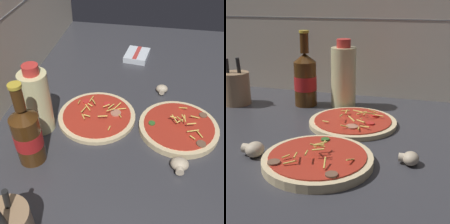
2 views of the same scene
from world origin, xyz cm
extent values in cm
cube|color=#38383D|center=(0.00, 0.00, 1.25)|extent=(160.00, 90.00, 2.50)
cube|color=beige|center=(0.00, 45.50, 30.00)|extent=(160.00, 1.00, 60.00)
cube|color=gray|center=(0.00, 44.95, 30.00)|extent=(156.80, 0.16, 0.30)
cylinder|color=beige|center=(1.98, -11.38, 3.48)|extent=(24.26, 24.26, 1.96)
cylinder|color=#B22D1E|center=(1.98, -11.38, 4.61)|extent=(21.35, 21.35, 0.30)
cylinder|color=#336628|center=(0.96, -3.20, 4.96)|extent=(2.03, 2.03, 0.40)
cylinder|color=brown|center=(7.52, -18.96, 4.96)|extent=(2.50, 2.50, 0.40)
cylinder|color=brown|center=(-5.41, -17.49, 4.96)|extent=(2.70, 2.70, 0.40)
cylinder|color=#EFCC56|center=(2.21, -9.71, 6.86)|extent=(2.60, 1.70, 0.70)
cylinder|color=#EFCC56|center=(0.75, -14.76, 6.69)|extent=(0.89, 2.78, 0.67)
cylinder|color=#EFCC56|center=(5.23, -16.15, 5.74)|extent=(1.00, 3.00, 1.35)
cylinder|color=#EFCC56|center=(-3.75, -15.14, 5.42)|extent=(1.41, 1.69, 0.50)
cylinder|color=#EFCC56|center=(2.41, -12.30, 7.60)|extent=(1.95, 1.14, 0.44)
cylinder|color=#EFCC56|center=(-1.91, -17.25, 5.34)|extent=(2.57, 1.84, 0.67)
cylinder|color=#EFCC56|center=(1.41, -11.34, 6.61)|extent=(1.37, 2.04, 1.04)
cylinder|color=#EFCC56|center=(2.67, -12.89, 6.84)|extent=(2.69, 0.64, 0.81)
cylinder|color=#EFCC56|center=(1.99, -11.37, 7.01)|extent=(3.10, 1.79, 1.29)
cylinder|color=#EFCC56|center=(-1.54, -15.21, 6.01)|extent=(1.11, 3.41, 0.82)
cylinder|color=#EFCC56|center=(9.60, -12.69, 5.38)|extent=(1.33, 2.67, 1.23)
cylinder|color=#EFCC56|center=(2.73, -9.36, 6.81)|extent=(0.39, 2.02, 0.74)
cylinder|color=beige|center=(3.23, 14.54, 3.15)|extent=(24.90, 24.90, 1.29)
cylinder|color=#B22D1E|center=(3.23, 14.54, 3.94)|extent=(21.91, 21.91, 0.30)
cylinder|color=red|center=(8.78, 12.29, 4.29)|extent=(2.24, 2.24, 0.40)
cylinder|color=#B7755B|center=(4.56, 8.57, 4.29)|extent=(3.41, 3.41, 0.40)
cylinder|color=red|center=(8.89, 19.28, 4.29)|extent=(2.58, 2.58, 0.40)
cylinder|color=#EFCC56|center=(7.96, 8.55, 4.64)|extent=(3.02, 2.11, 1.00)
cylinder|color=#EFCC56|center=(3.94, 10.24, 5.89)|extent=(2.44, 2.38, 0.91)
cylinder|color=#EFCC56|center=(-0.42, 18.15, 5.20)|extent=(2.39, 1.68, 0.46)
cylinder|color=#EFCC56|center=(9.84, 17.83, 4.87)|extent=(3.30, 0.84, 0.52)
cylinder|color=#EFCC56|center=(-3.20, 9.32, 4.63)|extent=(1.87, 0.64, 0.39)
cylinder|color=#EFCC56|center=(6.44, 10.42, 5.38)|extent=(2.66, 1.75, 0.39)
cylinder|color=#EFCC56|center=(6.29, 11.95, 5.54)|extent=(1.02, 2.32, 1.11)
cylinder|color=#EFCC56|center=(7.79, 21.64, 4.62)|extent=(2.89, 0.60, 1.31)
cylinder|color=#EFCC56|center=(4.91, 17.94, 5.10)|extent=(2.66, 2.42, 0.77)
cylinder|color=#EFCC56|center=(6.69, 6.96, 4.59)|extent=(0.82, 2.83, 0.77)
cylinder|color=#EFCC56|center=(0.51, 12.07, 5.88)|extent=(0.59, 3.08, 0.82)
cylinder|color=#EFCC56|center=(7.51, 16.50, 5.77)|extent=(3.08, 1.92, 0.99)
cylinder|color=#EFCC56|center=(3.56, 18.92, 5.19)|extent=(3.09, 1.15, 0.41)
cylinder|color=#EFCC56|center=(0.61, 17.13, 5.27)|extent=(0.41, 2.17, 0.84)
cylinder|color=#EFCC56|center=(2.86, 6.94, 4.81)|extent=(2.07, 1.27, 0.97)
cylinder|color=#EFCC56|center=(6.16, 17.40, 5.24)|extent=(0.97, 1.90, 0.87)
cylinder|color=#47280F|center=(-16.55, 28.34, 9.82)|extent=(7.39, 7.39, 14.64)
cone|color=#47280F|center=(-16.55, 28.34, 18.57)|extent=(7.39, 7.39, 2.86)
cylinder|color=#47280F|center=(-16.55, 28.34, 23.18)|extent=(2.81, 2.81, 6.35)
cylinder|color=gold|center=(-16.55, 28.34, 26.75)|extent=(3.23, 3.23, 0.80)
cylinder|color=red|center=(-16.55, 28.34, 10.11)|extent=(7.47, 7.47, 4.69)
cylinder|color=beige|center=(-4.07, 30.47, 12.24)|extent=(8.16, 8.16, 19.49)
cylinder|color=red|center=(-4.07, 30.47, 23.31)|extent=(4.49, 4.49, 2.66)
cylinder|color=beige|center=(19.67, -5.60, 3.97)|extent=(1.89, 1.89, 1.89)
ellipsoid|color=#C6B293|center=(21.35, -5.60, 3.97)|extent=(3.57, 4.20, 2.94)
cylinder|color=beige|center=(-15.13, -11.57, 4.20)|extent=(2.19, 2.19, 2.19)
ellipsoid|color=#C6B293|center=(-13.19, -11.57, 4.20)|extent=(4.13, 4.86, 3.40)
cylinder|color=#9E7A56|center=(-39.52, 22.84, 7.93)|extent=(9.32, 9.32, 10.85)
cylinder|color=black|center=(-41.33, 21.66, 12.40)|extent=(2.25, 2.56, 11.18)
cylinder|color=black|center=(-37.76, 23.00, 12.64)|extent=(1.42, 2.56, 11.65)
camera|label=1|loc=(-64.03, -2.28, 62.33)|focal=45.00mm
camera|label=2|loc=(25.42, -74.50, 37.35)|focal=55.00mm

